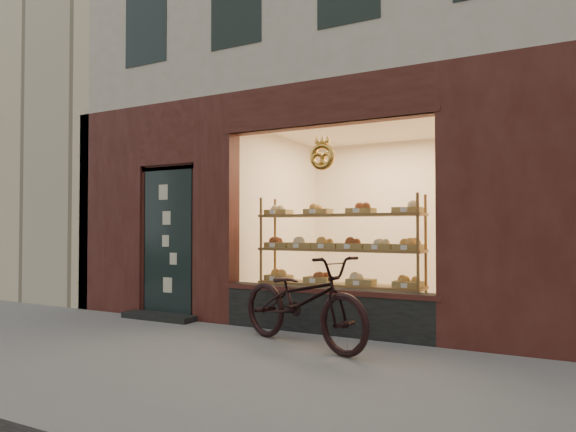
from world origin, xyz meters
The scene contains 4 objects.
ground centered at (0.00, 0.00, 0.00)m, with size 90.00×90.00×0.00m, color slate.
neighbor_left centered at (-9.60, 5.50, 4.50)m, with size 12.00×7.00×9.00m, color beige.
display_shelf centered at (0.45, 2.55, 0.87)m, with size 2.20×0.45×1.70m.
bicycle centered at (0.50, 1.38, 0.50)m, with size 0.66×1.89×0.99m, color black.
Camera 1 is at (3.01, -3.64, 1.28)m, focal length 32.00 mm.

